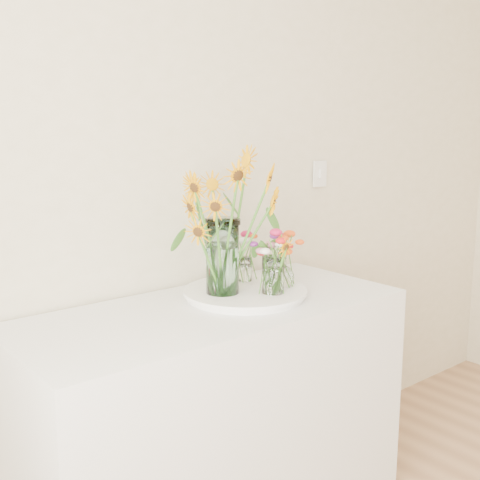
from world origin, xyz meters
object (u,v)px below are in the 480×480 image
Objects in this scene: mason_jar at (222,257)px; small_vase_c at (245,269)px; small_vase_a at (273,276)px; small_vase_b at (282,270)px; counter at (214,425)px; tray at (245,294)px.

mason_jar is 2.82× the size of small_vase_c.
small_vase_a is 1.04× the size of small_vase_b.
small_vase_c is at bearing 113.68° from small_vase_b.
counter is 0.62m from small_vase_b.
mason_jar reaches higher than small_vase_b.
small_vase_a is 0.11m from small_vase_b.
counter is 0.49m from tray.
small_vase_a is at bearing -63.99° from tray.
small_vase_c reaches higher than counter.
small_vase_c reaches higher than tray.
small_vase_b reaches higher than small_vase_c.
counter is 5.08× the size of mason_jar.
small_vase_a is (0.05, -0.10, 0.08)m from tray.
mason_jar is (0.07, 0.03, 0.61)m from counter.
small_vase_b reaches higher than counter.
mason_jar is 0.19m from small_vase_a.
tray is at bearing -10.64° from mason_jar.
small_vase_a is 1.41× the size of small_vase_c.
mason_jar is at bearing 140.31° from small_vase_a.
small_vase_b is 0.16m from small_vase_c.
small_vase_b reaches higher than tray.
small_vase_c is at bearing 25.39° from mason_jar.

